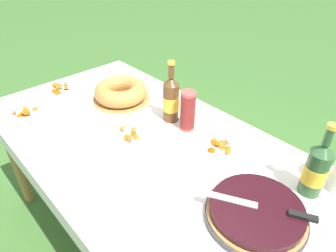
{
  "coord_description": "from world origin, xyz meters",
  "views": [
    {
      "loc": [
        0.91,
        -0.66,
        1.6
      ],
      "look_at": [
        0.07,
        0.11,
        0.82
      ],
      "focal_mm": 32.0,
      "sensor_mm": 36.0,
      "label": 1
    }
  ],
  "objects_px": {
    "serving_knife": "(267,208)",
    "snack_plate_right": "(133,133)",
    "snack_plate_near": "(220,146)",
    "bundt_cake": "(121,92)",
    "snack_plate_left": "(59,89)",
    "snack_plate_far": "(25,113)",
    "berry_tart": "(256,213)",
    "cider_bottle_amber": "(171,99)",
    "cup_stack": "(188,111)",
    "cider_bottle_green": "(316,169)"
  },
  "relations": [
    {
      "from": "cider_bottle_green",
      "to": "snack_plate_right",
      "type": "distance_m",
      "value": 0.79
    },
    {
      "from": "snack_plate_left",
      "to": "snack_plate_right",
      "type": "bearing_deg",
      "value": 4.92
    },
    {
      "from": "cider_bottle_amber",
      "to": "snack_plate_far",
      "type": "height_order",
      "value": "cider_bottle_amber"
    },
    {
      "from": "cup_stack",
      "to": "snack_plate_right",
      "type": "xyz_separation_m",
      "value": [
        -0.13,
        -0.23,
        -0.09
      ]
    },
    {
      "from": "berry_tart",
      "to": "serving_knife",
      "type": "relative_size",
      "value": 1.02
    },
    {
      "from": "cider_bottle_amber",
      "to": "snack_plate_left",
      "type": "distance_m",
      "value": 0.74
    },
    {
      "from": "snack_plate_near",
      "to": "snack_plate_right",
      "type": "xyz_separation_m",
      "value": [
        -0.34,
        -0.23,
        -0.0
      ]
    },
    {
      "from": "berry_tart",
      "to": "snack_plate_left",
      "type": "distance_m",
      "value": 1.32
    },
    {
      "from": "berry_tart",
      "to": "snack_plate_right",
      "type": "xyz_separation_m",
      "value": [
        -0.67,
        -0.02,
        -0.02
      ]
    },
    {
      "from": "bundt_cake",
      "to": "cider_bottle_amber",
      "type": "relative_size",
      "value": 1.03
    },
    {
      "from": "cider_bottle_amber",
      "to": "serving_knife",
      "type": "bearing_deg",
      "value": -16.13
    },
    {
      "from": "bundt_cake",
      "to": "cider_bottle_green",
      "type": "height_order",
      "value": "cider_bottle_green"
    },
    {
      "from": "berry_tart",
      "to": "snack_plate_far",
      "type": "bearing_deg",
      "value": -164.64
    },
    {
      "from": "berry_tart",
      "to": "serving_knife",
      "type": "distance_m",
      "value": 0.05
    },
    {
      "from": "berry_tart",
      "to": "snack_plate_far",
      "type": "xyz_separation_m",
      "value": [
        -1.19,
        -0.33,
        -0.02
      ]
    },
    {
      "from": "serving_knife",
      "to": "bundt_cake",
      "type": "bearing_deg",
      "value": -35.87
    },
    {
      "from": "cider_bottle_green",
      "to": "snack_plate_right",
      "type": "relative_size",
      "value": 1.26
    },
    {
      "from": "snack_plate_far",
      "to": "cup_stack",
      "type": "bearing_deg",
      "value": 39.44
    },
    {
      "from": "snack_plate_near",
      "to": "bundt_cake",
      "type": "bearing_deg",
      "value": -173.94
    },
    {
      "from": "cider_bottle_amber",
      "to": "cup_stack",
      "type": "bearing_deg",
      "value": 1.54
    },
    {
      "from": "bundt_cake",
      "to": "cider_bottle_amber",
      "type": "bearing_deg",
      "value": 11.13
    },
    {
      "from": "serving_knife",
      "to": "snack_plate_right",
      "type": "xyz_separation_m",
      "value": [
        -0.69,
        -0.03,
        -0.05
      ]
    },
    {
      "from": "bundt_cake",
      "to": "serving_knife",
      "type": "bearing_deg",
      "value": -7.18
    },
    {
      "from": "snack_plate_right",
      "to": "snack_plate_far",
      "type": "xyz_separation_m",
      "value": [
        -0.52,
        -0.31,
        0.0
      ]
    },
    {
      "from": "berry_tart",
      "to": "cider_bottle_amber",
      "type": "height_order",
      "value": "cider_bottle_amber"
    },
    {
      "from": "cup_stack",
      "to": "snack_plate_left",
      "type": "bearing_deg",
      "value": -160.03
    },
    {
      "from": "serving_knife",
      "to": "cider_bottle_amber",
      "type": "xyz_separation_m",
      "value": [
        -0.67,
        0.19,
        0.05
      ]
    },
    {
      "from": "bundt_cake",
      "to": "snack_plate_far",
      "type": "distance_m",
      "value": 0.51
    },
    {
      "from": "serving_knife",
      "to": "snack_plate_left",
      "type": "xyz_separation_m",
      "value": [
        -1.35,
        -0.09,
        -0.05
      ]
    },
    {
      "from": "cider_bottle_amber",
      "to": "snack_plate_right",
      "type": "distance_m",
      "value": 0.25
    },
    {
      "from": "cup_stack",
      "to": "snack_plate_far",
      "type": "relative_size",
      "value": 0.92
    },
    {
      "from": "cider_bottle_amber",
      "to": "cider_bottle_green",
      "type": "bearing_deg",
      "value": 3.59
    },
    {
      "from": "cider_bottle_amber",
      "to": "snack_plate_far",
      "type": "distance_m",
      "value": 0.77
    },
    {
      "from": "snack_plate_far",
      "to": "cider_bottle_green",
      "type": "bearing_deg",
      "value": 24.83
    },
    {
      "from": "snack_plate_left",
      "to": "cider_bottle_amber",
      "type": "bearing_deg",
      "value": 22.77
    },
    {
      "from": "snack_plate_near",
      "to": "cider_bottle_green",
      "type": "bearing_deg",
      "value": 6.05
    },
    {
      "from": "snack_plate_far",
      "to": "berry_tart",
      "type": "bearing_deg",
      "value": 15.36
    },
    {
      "from": "berry_tart",
      "to": "snack_plate_left",
      "type": "xyz_separation_m",
      "value": [
        -1.32,
        -0.07,
        -0.02
      ]
    },
    {
      "from": "bundt_cake",
      "to": "cup_stack",
      "type": "relative_size",
      "value": 1.61
    },
    {
      "from": "snack_plate_near",
      "to": "serving_knife",
      "type": "bearing_deg",
      "value": -29.12
    },
    {
      "from": "serving_knife",
      "to": "snack_plate_right",
      "type": "relative_size",
      "value": 1.42
    },
    {
      "from": "bundt_cake",
      "to": "snack_plate_left",
      "type": "relative_size",
      "value": 1.45
    },
    {
      "from": "bundt_cake",
      "to": "snack_plate_near",
      "type": "distance_m",
      "value": 0.66
    },
    {
      "from": "cup_stack",
      "to": "cider_bottle_green",
      "type": "relative_size",
      "value": 0.67
    },
    {
      "from": "berry_tart",
      "to": "cider_bottle_amber",
      "type": "bearing_deg",
      "value": 162.13
    },
    {
      "from": "cider_bottle_green",
      "to": "snack_plate_left",
      "type": "relative_size",
      "value": 1.36
    },
    {
      "from": "berry_tart",
      "to": "snack_plate_left",
      "type": "bearing_deg",
      "value": -176.77
    },
    {
      "from": "snack_plate_near",
      "to": "snack_plate_left",
      "type": "height_order",
      "value": "snack_plate_left"
    },
    {
      "from": "bundt_cake",
      "to": "snack_plate_far",
      "type": "relative_size",
      "value": 1.48
    },
    {
      "from": "snack_plate_left",
      "to": "serving_knife",
      "type": "bearing_deg",
      "value": 3.76
    }
  ]
}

